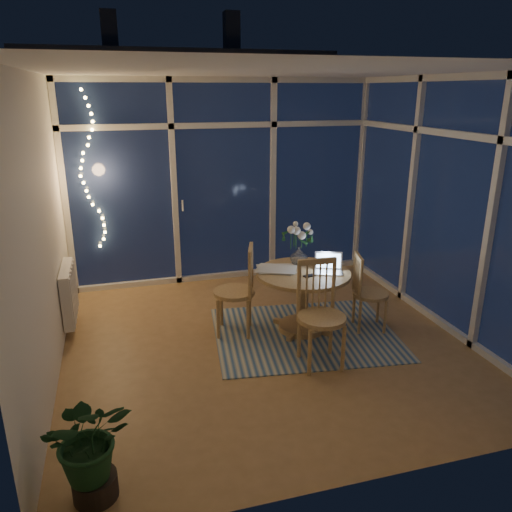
% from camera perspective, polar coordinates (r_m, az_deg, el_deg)
% --- Properties ---
extents(floor, '(4.00, 4.00, 0.00)m').
position_cam_1_polar(floor, '(5.17, 1.41, -9.80)').
color(floor, olive).
rests_on(floor, ground).
extents(ceiling, '(4.00, 4.00, 0.00)m').
position_cam_1_polar(ceiling, '(4.55, 1.68, 20.40)').
color(ceiling, silver).
rests_on(ceiling, wall_back).
extents(wall_back, '(4.00, 0.04, 2.60)m').
position_cam_1_polar(wall_back, '(6.59, -3.71, 8.40)').
color(wall_back, silver).
rests_on(wall_back, floor).
extents(wall_front, '(4.00, 0.04, 2.60)m').
position_cam_1_polar(wall_front, '(2.94, 13.27, -4.95)').
color(wall_front, silver).
rests_on(wall_front, floor).
extents(wall_left, '(0.04, 4.00, 2.60)m').
position_cam_1_polar(wall_left, '(4.53, -23.39, 2.29)').
color(wall_left, silver).
rests_on(wall_left, floor).
extents(wall_right, '(0.04, 4.00, 2.60)m').
position_cam_1_polar(wall_right, '(5.61, 21.52, 5.39)').
color(wall_right, silver).
rests_on(wall_right, floor).
extents(window_wall_back, '(4.00, 0.10, 2.60)m').
position_cam_1_polar(window_wall_back, '(6.55, -3.64, 8.34)').
color(window_wall_back, silver).
rests_on(window_wall_back, floor).
extents(window_wall_right, '(0.10, 4.00, 2.60)m').
position_cam_1_polar(window_wall_right, '(5.59, 21.19, 5.38)').
color(window_wall_right, silver).
rests_on(window_wall_right, floor).
extents(radiator, '(0.10, 0.70, 0.58)m').
position_cam_1_polar(radiator, '(5.65, -20.62, -3.99)').
color(radiator, silver).
rests_on(radiator, wall_left).
extents(fairy_lights, '(0.24, 0.10, 1.85)m').
position_cam_1_polar(fairy_lights, '(6.30, -18.54, 9.11)').
color(fairy_lights, '#FFCF66').
rests_on(fairy_lights, window_wall_back).
extents(garden_patio, '(12.00, 6.00, 0.10)m').
position_cam_1_polar(garden_patio, '(9.85, -4.45, 3.65)').
color(garden_patio, black).
rests_on(garden_patio, ground).
extents(garden_fence, '(11.00, 0.08, 1.80)m').
position_cam_1_polar(garden_fence, '(10.05, -8.00, 9.43)').
color(garden_fence, '#392714').
rests_on(garden_fence, ground).
extents(neighbour_roof, '(7.00, 3.00, 2.20)m').
position_cam_1_polar(neighbour_roof, '(12.95, -8.89, 17.15)').
color(neighbour_roof, '#373B42').
rests_on(neighbour_roof, ground).
extents(garden_shrubs, '(0.90, 0.90, 0.90)m').
position_cam_1_polar(garden_shrubs, '(8.01, -11.36, 3.67)').
color(garden_shrubs, black).
rests_on(garden_shrubs, ground).
extents(rug, '(2.04, 1.72, 0.01)m').
position_cam_1_polar(rug, '(5.34, 5.61, -8.80)').
color(rug, '#B6B194').
rests_on(rug, floor).
extents(dining_table, '(1.09, 1.09, 0.66)m').
position_cam_1_polar(dining_table, '(5.29, 5.33, -5.19)').
color(dining_table, olive).
rests_on(dining_table, floor).
extents(chair_left, '(0.57, 0.57, 0.97)m').
position_cam_1_polar(chair_left, '(5.16, -2.53, -3.90)').
color(chair_left, olive).
rests_on(chair_left, floor).
extents(chair_right, '(0.47, 0.47, 0.85)m').
position_cam_1_polar(chair_right, '(5.40, 12.98, -4.03)').
color(chair_right, olive).
rests_on(chair_right, floor).
extents(chair_front, '(0.49, 0.49, 1.00)m').
position_cam_1_polar(chair_front, '(4.59, 7.55, -6.76)').
color(chair_front, olive).
rests_on(chair_front, floor).
extents(laptop, '(0.35, 0.33, 0.21)m').
position_cam_1_polar(laptop, '(5.14, 8.34, -0.81)').
color(laptop, silver).
rests_on(laptop, dining_table).
extents(flower_vase, '(0.23, 0.23, 0.21)m').
position_cam_1_polar(flower_vase, '(5.33, 4.93, 0.07)').
color(flower_vase, silver).
rests_on(flower_vase, dining_table).
extents(bowl, '(0.17, 0.17, 0.04)m').
position_cam_1_polar(bowl, '(5.40, 8.65, -0.82)').
color(bowl, white).
rests_on(bowl, dining_table).
extents(newspapers, '(0.47, 0.41, 0.02)m').
position_cam_1_polar(newspapers, '(5.18, 2.50, -1.55)').
color(newspapers, silver).
rests_on(newspapers, dining_table).
extents(phone, '(0.13, 0.09, 0.01)m').
position_cam_1_polar(phone, '(5.05, 6.09, -2.26)').
color(phone, black).
rests_on(phone, dining_table).
extents(potted_plant, '(0.59, 0.53, 0.76)m').
position_cam_1_polar(potted_plant, '(3.40, -18.41, -19.98)').
color(potted_plant, '#17401E').
rests_on(potted_plant, floor).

